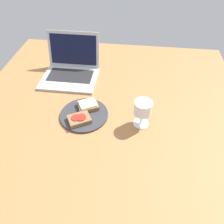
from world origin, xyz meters
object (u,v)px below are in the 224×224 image
plate (84,115)px  wine_glass (143,109)px  sandwich_with_cheese (88,105)px  sandwich_with_tomato (79,119)px  laptop (71,68)px

plate → wine_glass: 29.30cm
plate → sandwich_with_cheese: bearing=77.0°
sandwich_with_tomato → wine_glass: size_ratio=0.93×
wine_glass → laptop: bearing=140.4°
wine_glass → plate: bearing=175.9°
sandwich_with_tomato → laptop: bearing=109.8°
sandwich_with_tomato → laptop: (-13.73, 38.06, 2.17)cm
sandwich_with_tomato → wine_glass: 29.93cm
sandwich_with_tomato → sandwich_with_cheese: 9.87cm
sandwich_with_cheese → sandwich_with_tomato: bearing=-103.0°
plate → laptop: laptop is taller
sandwich_with_tomato → sandwich_with_cheese: bearing=77.0°
wine_glass → laptop: (-42.63, 35.26, -5.13)cm
laptop → sandwich_with_tomato: bearing=-70.2°
plate → wine_glass: size_ratio=1.75×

